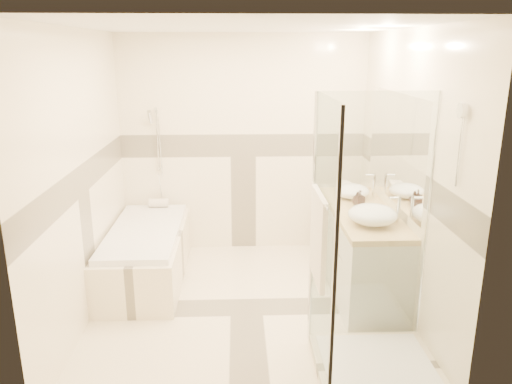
{
  "coord_description": "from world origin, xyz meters",
  "views": [
    {
      "loc": [
        -0.07,
        -4.19,
        2.33
      ],
      "look_at": [
        0.1,
        0.25,
        1.05
      ],
      "focal_mm": 35.0,
      "sensor_mm": 36.0,
      "label": 1
    }
  ],
  "objects_px": {
    "vessel_sink_near": "(352,191)",
    "amenity_bottle_b": "(357,198)",
    "bathtub": "(146,251)",
    "vessel_sink_far": "(373,215)",
    "amenity_bottle_a": "(360,199)",
    "vanity": "(360,251)",
    "shower_enclosure": "(363,309)"
  },
  "relations": [
    {
      "from": "vessel_sink_near",
      "to": "amenity_bottle_b",
      "type": "xyz_separation_m",
      "value": [
        0.0,
        -0.24,
        -0.01
      ]
    },
    {
      "from": "bathtub",
      "to": "vessel_sink_far",
      "type": "xyz_separation_m",
      "value": [
        2.13,
        -0.76,
        0.63
      ]
    },
    {
      "from": "vessel_sink_far",
      "to": "amenity_bottle_a",
      "type": "distance_m",
      "value": 0.47
    },
    {
      "from": "vanity",
      "to": "amenity_bottle_b",
      "type": "xyz_separation_m",
      "value": [
        -0.02,
        0.15,
        0.49
      ]
    },
    {
      "from": "vessel_sink_near",
      "to": "vessel_sink_far",
      "type": "distance_m",
      "value": 0.8
    },
    {
      "from": "vessel_sink_near",
      "to": "amenity_bottle_b",
      "type": "distance_m",
      "value": 0.24
    },
    {
      "from": "bathtub",
      "to": "vessel_sink_far",
      "type": "distance_m",
      "value": 2.35
    },
    {
      "from": "amenity_bottle_b",
      "to": "vanity",
      "type": "bearing_deg",
      "value": -82.49
    },
    {
      "from": "shower_enclosure",
      "to": "vessel_sink_far",
      "type": "height_order",
      "value": "shower_enclosure"
    },
    {
      "from": "shower_enclosure",
      "to": "amenity_bottle_a",
      "type": "distance_m",
      "value": 1.43
    },
    {
      "from": "shower_enclosure",
      "to": "vessel_sink_near",
      "type": "distance_m",
      "value": 1.74
    },
    {
      "from": "bathtub",
      "to": "vanity",
      "type": "distance_m",
      "value": 2.18
    },
    {
      "from": "shower_enclosure",
      "to": "amenity_bottle_b",
      "type": "xyz_separation_m",
      "value": [
        0.27,
        1.42,
        0.41
      ]
    },
    {
      "from": "shower_enclosure",
      "to": "amenity_bottle_a",
      "type": "relative_size",
      "value": 11.93
    },
    {
      "from": "amenity_bottle_a",
      "to": "shower_enclosure",
      "type": "bearing_deg",
      "value": -101.56
    },
    {
      "from": "bathtub",
      "to": "amenity_bottle_b",
      "type": "xyz_separation_m",
      "value": [
        2.13,
        -0.2,
        0.61
      ]
    },
    {
      "from": "shower_enclosure",
      "to": "amenity_bottle_b",
      "type": "distance_m",
      "value": 1.51
    },
    {
      "from": "vanity",
      "to": "shower_enclosure",
      "type": "xyz_separation_m",
      "value": [
        -0.29,
        -1.27,
        0.08
      ]
    },
    {
      "from": "bathtub",
      "to": "shower_enclosure",
      "type": "height_order",
      "value": "shower_enclosure"
    },
    {
      "from": "amenity_bottle_a",
      "to": "bathtub",
      "type": "bearing_deg",
      "value": 172.31
    },
    {
      "from": "vessel_sink_far",
      "to": "shower_enclosure",
      "type": "bearing_deg",
      "value": -107.58
    },
    {
      "from": "shower_enclosure",
      "to": "amenity_bottle_b",
      "type": "relative_size",
      "value": 15.5
    },
    {
      "from": "bathtub",
      "to": "amenity_bottle_b",
      "type": "distance_m",
      "value": 2.22
    },
    {
      "from": "vessel_sink_far",
      "to": "amenity_bottle_a",
      "type": "bearing_deg",
      "value": 90.0
    },
    {
      "from": "shower_enclosure",
      "to": "amenity_bottle_a",
      "type": "xyz_separation_m",
      "value": [
        0.27,
        1.33,
        0.43
      ]
    },
    {
      "from": "shower_enclosure",
      "to": "amenity_bottle_b",
      "type": "bearing_deg",
      "value": 79.14
    },
    {
      "from": "vanity",
      "to": "vessel_sink_near",
      "type": "height_order",
      "value": "vessel_sink_near"
    },
    {
      "from": "shower_enclosure",
      "to": "vanity",
      "type": "bearing_deg",
      "value": 77.03
    },
    {
      "from": "vanity",
      "to": "shower_enclosure",
      "type": "relative_size",
      "value": 0.79
    },
    {
      "from": "vanity",
      "to": "vessel_sink_far",
      "type": "height_order",
      "value": "vessel_sink_far"
    },
    {
      "from": "shower_enclosure",
      "to": "vessel_sink_near",
      "type": "bearing_deg",
      "value": 80.69
    },
    {
      "from": "vessel_sink_far",
      "to": "amenity_bottle_b",
      "type": "xyz_separation_m",
      "value": [
        0.0,
        0.56,
        -0.02
      ]
    }
  ]
}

